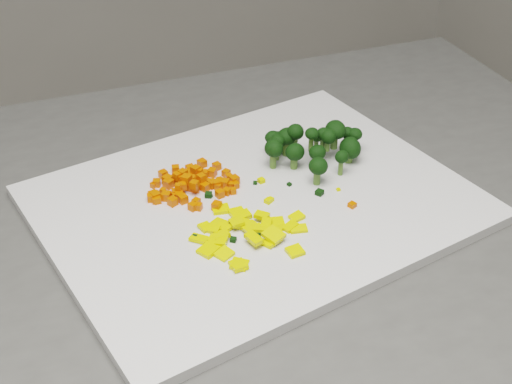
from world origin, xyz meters
name	(u,v)px	position (x,y,z in m)	size (l,w,h in m)	color
cutting_board	(256,203)	(-0.01, 0.06, 0.91)	(0.48, 0.37, 0.01)	silver
carrot_pile	(192,179)	(-0.07, 0.11, 0.93)	(0.11, 0.11, 0.03)	#E34602
pepper_pile	(254,227)	(-0.04, 0.00, 0.92)	(0.12, 0.12, 0.02)	yellow
broccoli_pile	(315,138)	(0.10, 0.11, 0.94)	(0.13, 0.13, 0.06)	black
carrot_cube_0	(190,169)	(-0.05, 0.15, 0.92)	(0.01, 0.01, 0.01)	#E34602
carrot_cube_1	(163,191)	(-0.10, 0.12, 0.92)	(0.01, 0.01, 0.01)	#E34602
carrot_cube_2	(190,175)	(-0.06, 0.14, 0.92)	(0.01, 0.01, 0.01)	#E34602
carrot_cube_3	(176,178)	(-0.08, 0.14, 0.92)	(0.01, 0.01, 0.01)	#E34602
carrot_cube_4	(180,178)	(-0.08, 0.13, 0.92)	(0.01, 0.01, 0.01)	#E34602
carrot_cube_5	(217,184)	(-0.04, 0.10, 0.92)	(0.01, 0.01, 0.01)	#E34602
carrot_cube_6	(194,185)	(-0.07, 0.10, 0.93)	(0.01, 0.01, 0.01)	#E34602
carrot_cube_7	(157,200)	(-0.11, 0.10, 0.92)	(0.01, 0.01, 0.01)	#E34602
carrot_cube_8	(201,178)	(-0.05, 0.11, 0.93)	(0.01, 0.01, 0.01)	#E34602
carrot_cube_9	(219,180)	(-0.03, 0.11, 0.92)	(0.01, 0.01, 0.01)	#E34602
carrot_cube_10	(187,174)	(-0.06, 0.14, 0.92)	(0.01, 0.01, 0.01)	#E34602
carrot_cube_11	(182,179)	(-0.07, 0.13, 0.92)	(0.01, 0.01, 0.01)	#E34602
carrot_cube_12	(179,196)	(-0.09, 0.10, 0.92)	(0.01, 0.01, 0.01)	#E34602
carrot_cube_13	(155,195)	(-0.11, 0.12, 0.92)	(0.01, 0.01, 0.01)	#E34602
carrot_cube_14	(176,169)	(-0.07, 0.16, 0.92)	(0.01, 0.01, 0.01)	#E34602
carrot_cube_15	(187,179)	(-0.07, 0.11, 0.93)	(0.01, 0.01, 0.01)	#E34602
carrot_cube_16	(225,184)	(-0.03, 0.10, 0.92)	(0.01, 0.01, 0.01)	#E34602
carrot_cube_17	(198,207)	(-0.08, 0.07, 0.92)	(0.01, 0.01, 0.01)	#E34602
carrot_cube_18	(192,179)	(-0.06, 0.12, 0.92)	(0.01, 0.01, 0.01)	#E34602
carrot_cube_19	(233,191)	(-0.03, 0.08, 0.92)	(0.01, 0.01, 0.01)	#E34602
carrot_cube_20	(198,180)	(-0.06, 0.12, 0.92)	(0.01, 0.01, 0.01)	#E34602
carrot_cube_21	(196,202)	(-0.07, 0.08, 0.92)	(0.01, 0.01, 0.01)	#E34602
carrot_cube_22	(181,188)	(-0.08, 0.11, 0.92)	(0.01, 0.01, 0.01)	#E34602
carrot_cube_23	(199,171)	(-0.05, 0.13, 0.92)	(0.01, 0.01, 0.01)	#E34602
carrot_cube_24	(183,173)	(-0.07, 0.13, 0.93)	(0.01, 0.01, 0.01)	#E34602
carrot_cube_25	(217,206)	(-0.06, 0.06, 0.92)	(0.01, 0.01, 0.01)	#E34602
carrot_cube_26	(196,170)	(-0.05, 0.13, 0.93)	(0.01, 0.01, 0.01)	#E34602
carrot_cube_27	(157,183)	(-0.10, 0.14, 0.92)	(0.01, 0.01, 0.01)	#E34602
carrot_cube_28	(229,177)	(-0.02, 0.11, 0.92)	(0.01, 0.01, 0.01)	#E34602
carrot_cube_29	(212,184)	(-0.04, 0.10, 0.92)	(0.01, 0.01, 0.01)	#E34602
carrot_cube_30	(151,198)	(-0.12, 0.11, 0.92)	(0.01, 0.01, 0.01)	#E34602
carrot_cube_31	(193,207)	(-0.08, 0.07, 0.92)	(0.01, 0.01, 0.01)	#E34602
carrot_cube_32	(218,186)	(-0.04, 0.10, 0.92)	(0.01, 0.01, 0.01)	#E34602
carrot_cube_33	(205,187)	(-0.05, 0.10, 0.92)	(0.01, 0.01, 0.01)	#E34602
carrot_cube_34	(191,186)	(-0.07, 0.11, 0.92)	(0.01, 0.01, 0.01)	#E34602
carrot_cube_35	(175,195)	(-0.09, 0.10, 0.92)	(0.01, 0.01, 0.01)	#E34602
carrot_cube_36	(168,184)	(-0.09, 0.13, 0.92)	(0.01, 0.01, 0.01)	#E34602
carrot_cube_37	(234,180)	(-0.02, 0.10, 0.92)	(0.01, 0.01, 0.01)	#E34602
carrot_cube_38	(209,183)	(-0.04, 0.11, 0.92)	(0.01, 0.01, 0.01)	#E34602
carrot_cube_39	(192,184)	(-0.06, 0.12, 0.92)	(0.01, 0.01, 0.01)	#E34602
carrot_cube_40	(156,200)	(-0.12, 0.11, 0.92)	(0.01, 0.01, 0.01)	#E34602
carrot_cube_41	(179,177)	(-0.07, 0.14, 0.92)	(0.01, 0.01, 0.01)	#E34602
carrot_cube_42	(231,185)	(-0.02, 0.09, 0.92)	(0.01, 0.01, 0.01)	#E34602
carrot_cube_43	(183,199)	(-0.09, 0.09, 0.92)	(0.01, 0.01, 0.01)	#E34602
carrot_cube_44	(226,173)	(-0.02, 0.12, 0.92)	(0.01, 0.01, 0.01)	#E34602
carrot_cube_45	(152,194)	(-0.12, 0.12, 0.92)	(0.01, 0.01, 0.01)	#E34602
carrot_cube_46	(182,186)	(-0.08, 0.11, 0.92)	(0.01, 0.01, 0.01)	#E34602
carrot_cube_47	(205,174)	(-0.04, 0.13, 0.92)	(0.01, 0.01, 0.01)	#E34602
carrot_cube_48	(227,192)	(-0.03, 0.08, 0.92)	(0.01, 0.01, 0.01)	#E34602
carrot_cube_49	(154,185)	(-0.11, 0.14, 0.92)	(0.01, 0.01, 0.01)	#E34602
carrot_cube_50	(196,189)	(-0.06, 0.11, 0.92)	(0.01, 0.01, 0.01)	#E34602
carrot_cube_51	(163,174)	(-0.09, 0.15, 0.92)	(0.01, 0.01, 0.01)	#E34602
carrot_cube_52	(168,180)	(-0.09, 0.14, 0.92)	(0.01, 0.01, 0.01)	#E34602
carrot_cube_53	(192,187)	(-0.07, 0.11, 0.92)	(0.01, 0.01, 0.01)	#E34602
carrot_cube_54	(178,187)	(-0.09, 0.11, 0.93)	(0.01, 0.01, 0.01)	#E34602
carrot_cube_55	(166,196)	(-0.10, 0.11, 0.92)	(0.01, 0.01, 0.01)	#E34602
carrot_cube_56	(176,193)	(-0.09, 0.11, 0.92)	(0.01, 0.01, 0.01)	#E34602
carrot_cube_57	(184,183)	(-0.07, 0.13, 0.92)	(0.01, 0.01, 0.01)	#E34602
carrot_cube_58	(190,172)	(-0.06, 0.14, 0.92)	(0.01, 0.01, 0.01)	#E34602
carrot_cube_59	(236,185)	(-0.02, 0.09, 0.92)	(0.01, 0.01, 0.01)	#E34602
carrot_cube_60	(178,176)	(-0.08, 0.13, 0.93)	(0.01, 0.01, 0.01)	#E34602
carrot_cube_61	(212,172)	(-0.03, 0.13, 0.92)	(0.01, 0.01, 0.01)	#E34602
carrot_cube_62	(217,166)	(-0.02, 0.14, 0.92)	(0.01, 0.01, 0.01)	#E34602
carrot_cube_63	(202,163)	(-0.04, 0.15, 0.92)	(0.01, 0.01, 0.01)	#E34602
carrot_cube_64	(220,194)	(-0.04, 0.08, 0.92)	(0.01, 0.01, 0.01)	#E34602
carrot_cube_65	(157,199)	(-0.11, 0.11, 0.92)	(0.01, 0.01, 0.01)	#E34602
carrot_cube_66	(173,202)	(-0.10, 0.09, 0.92)	(0.01, 0.01, 0.01)	#E34602
carrot_cube_67	(155,196)	(-0.11, 0.11, 0.92)	(0.01, 0.01, 0.01)	#E34602
pepper_chunk_0	(213,246)	(-0.09, 0.00, 0.91)	(0.02, 0.01, 0.00)	yellow
pepper_chunk_1	(276,229)	(-0.02, 0.00, 0.91)	(0.01, 0.01, 0.00)	yellow
pepper_chunk_2	(269,243)	(-0.04, -0.02, 0.91)	(0.01, 0.01, 0.00)	yellow
pepper_chunk_3	(244,224)	(-0.04, 0.02, 0.92)	(0.02, 0.02, 0.00)	yellow
pepper_chunk_4	(239,264)	(-0.08, -0.04, 0.91)	(0.02, 0.02, 0.00)	yellow
pepper_chunk_5	(237,222)	(-0.05, 0.02, 0.92)	(0.02, 0.01, 0.00)	yellow
pepper_chunk_6	(221,236)	(-0.08, 0.01, 0.92)	(0.01, 0.02, 0.01)	yellow
pepper_chunk_7	(237,213)	(-0.04, 0.04, 0.92)	(0.02, 0.02, 0.00)	yellow
pepper_chunk_8	(277,223)	(-0.01, 0.00, 0.91)	(0.02, 0.02, 0.00)	yellow
pepper_chunk_9	(298,229)	(0.01, -0.02, 0.91)	(0.02, 0.01, 0.00)	yellow
pepper_chunk_10	(274,235)	(-0.03, -0.02, 0.92)	(0.02, 0.02, 0.00)	yellow
pepper_chunk_11	(295,251)	(-0.02, -0.05, 0.92)	(0.02, 0.02, 0.00)	yellow
pepper_chunk_12	(250,227)	(-0.04, 0.01, 0.92)	(0.02, 0.02, 0.00)	yellow
pepper_chunk_13	(224,254)	(-0.09, -0.02, 0.91)	(0.02, 0.02, 0.00)	yellow
pepper_chunk_14	(266,224)	(-0.03, 0.00, 0.92)	(0.02, 0.01, 0.00)	yellow
pepper_chunk_15	(221,209)	(-0.06, 0.06, 0.91)	(0.02, 0.02, 0.00)	yellow
pepper_chunk_16	(206,227)	(-0.08, 0.03, 0.91)	(0.01, 0.01, 0.00)	yellow
pepper_chunk_17	(290,227)	(0.00, -0.01, 0.92)	(0.02, 0.01, 0.00)	yellow
pepper_chunk_18	(240,266)	(-0.08, -0.04, 0.91)	(0.01, 0.01, 0.00)	yellow
pepper_chunk_19	(261,228)	(-0.03, 0.00, 0.92)	(0.02, 0.01, 0.00)	yellow
pepper_chunk_20	(238,265)	(-0.08, -0.04, 0.92)	(0.02, 0.02, 0.00)	yellow
pepper_chunk_21	(262,215)	(-0.02, 0.02, 0.92)	(0.02, 0.01, 0.01)	yellow
pepper_chunk_22	(225,228)	(-0.07, 0.02, 0.92)	(0.01, 0.01, 0.00)	yellow
pepper_chunk_23	(254,238)	(-0.05, -0.02, 0.92)	(0.02, 0.01, 0.00)	yellow
pepper_chunk_24	(258,230)	(-0.04, 0.00, 0.91)	(0.01, 0.02, 0.00)	yellow
pepper_chunk_25	(218,241)	(-0.08, 0.01, 0.92)	(0.02, 0.02, 0.01)	yellow
pepper_chunk_26	(244,215)	(-0.04, 0.03, 0.92)	(0.01, 0.01, 0.01)	yellow
pepper_chunk_27	(199,239)	(-0.10, 0.02, 0.91)	(0.02, 0.01, 0.00)	yellow
pepper_chunk_28	(297,217)	(0.01, 0.00, 0.91)	(0.02, 0.01, 0.00)	yellow
pepper_chunk_29	(211,229)	(-0.08, 0.03, 0.92)	(0.02, 0.01, 0.00)	yellow
pepper_chunk_30	(208,250)	(-0.10, 0.00, 0.92)	(0.02, 0.02, 0.00)	yellow
pepper_chunk_31	(219,224)	(-0.07, 0.03, 0.91)	(0.02, 0.02, 0.00)	yellow
broccoli_floret_0	(317,158)	(0.09, 0.08, 0.93)	(0.03, 0.03, 0.03)	black
broccoli_floret_1	(273,155)	(0.04, 0.11, 0.93)	(0.03, 0.03, 0.04)	black
broccoli_floret_2	(272,144)	(0.06, 0.14, 0.93)	(0.03, 0.03, 0.03)	black
broccoli_floret_3	(349,151)	(0.13, 0.08, 0.93)	(0.04, 0.04, 0.03)	black
broccoli_floret_4	(294,157)	(0.06, 0.10, 0.93)	(0.03, 0.03, 0.03)	black
broccoli_floret_5	(316,142)	(0.11, 0.12, 0.93)	(0.02, 0.02, 0.03)	black
broccoli_floret_6	(354,141)	(0.15, 0.09, 0.93)	(0.02, 0.02, 0.03)	black
broccoli_floret_7	(295,137)	(0.08, 0.12, 0.94)	(0.03, 0.03, 0.03)	black
broccoli_floret_8	(277,148)	(0.06, 0.12, 0.93)	(0.02, 0.02, 0.03)	black
broccoli_floret_9	(311,140)	(0.09, 0.10, 0.95)	(0.02, 0.02, 0.03)	black
broccoli_floret_10	(346,140)	(0.14, 0.10, 0.93)	(0.02, 0.02, 0.03)	black
broccoli_floret_11	(323,138)	(0.11, 0.10, 0.94)	(0.03, 0.03, 0.03)	black
broccoli_floret_12	(327,141)	(0.11, 0.09, 0.94)	(0.03, 0.03, 0.03)	black
broccoli_floret_13	(286,142)	(0.07, 0.13, 0.93)	(0.04, 0.04, 0.04)	black
broccoli_floret_14	(341,163)	(0.11, 0.06, 0.93)	(0.02, 0.02, 0.03)	black
broccoli_floret_15	(290,143)	(0.08, 0.13, 0.93)	(0.03, 0.03, 0.03)	black
broccoli_floret_16	(334,135)	(0.12, 0.10, 0.94)	(0.04, 0.04, 0.04)	black
broccoli_floret_17	(317,172)	(0.07, 0.05, 0.93)	(0.03, 0.03, 0.03)	black
broccoli_floret_18	(278,144)	(0.06, 0.13, 0.93)	(0.03, 0.03, 0.03)	black
stray_bit_0	(338,190)	(0.09, 0.03, 0.91)	(0.00, 0.00, 0.00)	yellow
stray_bit_1	(208,195)	(-0.06, 0.09, 0.92)	(0.01, 0.01, 0.01)	black
stray_bit_2	(319,192)	(0.06, 0.03, 0.92)	(0.01, 0.01, 0.01)	black
stray_bit_3	(233,240)	(-0.07, 0.00, 0.91)	(0.01, 0.01, 0.00)	black
stray_bit_4	(206,188)	(-0.05, 0.10, 0.91)	(0.01, 0.01, 0.00)	#E34602
stray_bit_5	(258,233)	(-0.04, 0.00, 0.92)	(0.01, 0.01, 0.01)	black
stray_bit_6	(161,197)	(-0.11, 0.11, 0.92)	(0.01, 0.01, 0.01)	black
stray_bit_7	(268,201)	(0.00, 0.05, 0.92)	(0.01, 0.01, 0.01)	yellow
stray_bit_8	(255,183)	(0.01, 0.09, 0.91)	(0.00, 0.00, 0.00)	black
stray_bit_9	(194,237)	(-0.10, 0.02, 0.91)	(0.01, 0.01, 0.00)	black
stray_bit_10	(289,184)	(0.04, 0.07, 0.91)	(0.00, 0.00, 0.00)	black
stray_bit_11	(352,205)	(0.08, -0.01, 0.92)	(0.01, 0.01, 0.01)	#E34602
stray_bit_12	(270,200)	(0.00, 0.05, 0.92)	(0.01, 0.01, 0.00)	yellow
stray_bit_13	(210,196)	(-0.05, 0.09, 0.91)	(0.00, 0.00, 0.00)	black
stray_bit_14	(261,180)	(0.01, 0.09, 0.92)	(0.01, 0.01, 0.01)	yellow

